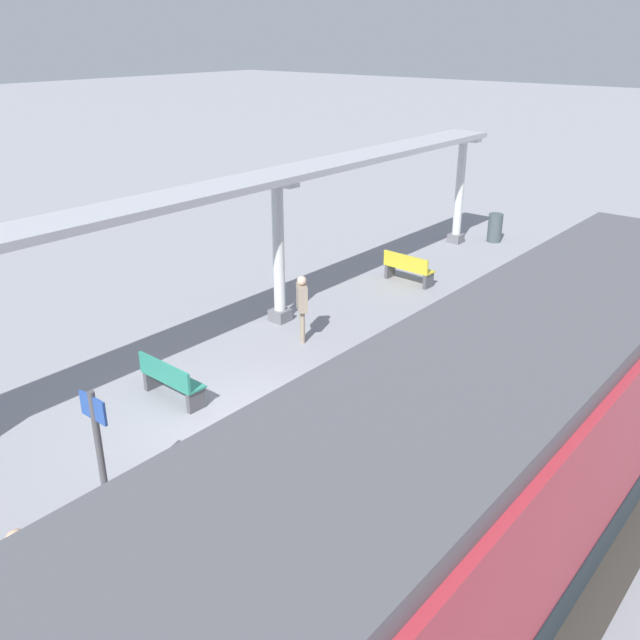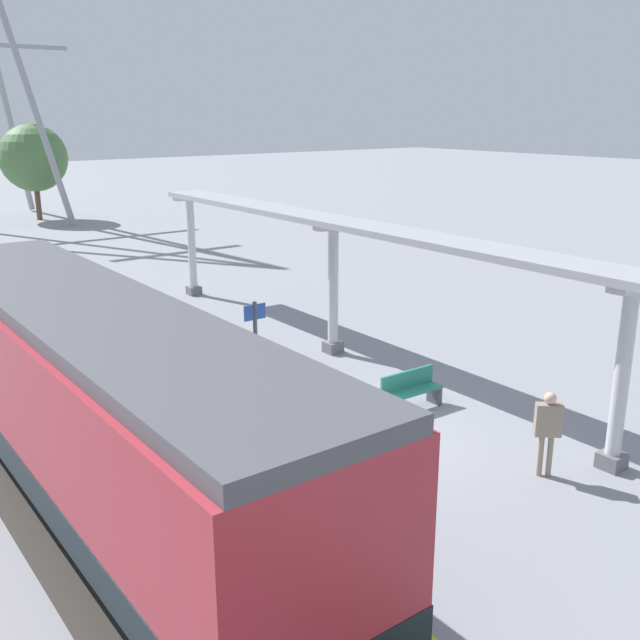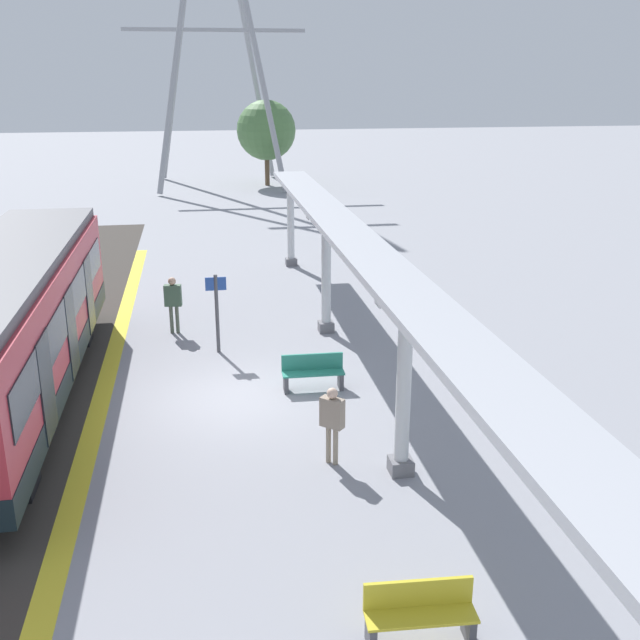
{
  "view_description": "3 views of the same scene",
  "coord_description": "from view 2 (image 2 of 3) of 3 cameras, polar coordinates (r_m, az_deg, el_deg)",
  "views": [
    {
      "loc": [
        -7.76,
        7.35,
        6.66
      ],
      "look_at": [
        -0.46,
        -1.48,
        1.77
      ],
      "focal_mm": 38.11,
      "sensor_mm": 36.0,
      "label": 1
    },
    {
      "loc": [
        -8.66,
        -10.43,
        6.35
      ],
      "look_at": [
        0.61,
        1.88,
        1.9
      ],
      "focal_mm": 40.54,
      "sensor_mm": 36.0,
      "label": 2
    },
    {
      "loc": [
        -0.68,
        -16.25,
        7.3
      ],
      "look_at": [
        1.84,
        -1.05,
        2.19
      ],
      "focal_mm": 41.77,
      "sensor_mm": 36.0,
      "label": 3
    }
  ],
  "objects": [
    {
      "name": "platform_info_sign",
      "position": [
        16.72,
        -5.12,
        -1.42
      ],
      "size": [
        0.56,
        0.1,
        2.2
      ],
      "color": "#4C4C51",
      "rests_on": "ground"
    },
    {
      "name": "canopy_pillar_third",
      "position": [
        19.33,
        1.05,
        2.46
      ],
      "size": [
        1.1,
        0.44,
        3.51
      ],
      "color": "slate",
      "rests_on": "ground"
    },
    {
      "name": "passenger_by_the_benches",
      "position": [
        13.58,
        17.55,
        -7.85
      ],
      "size": [
        0.49,
        0.47,
        1.61
      ],
      "color": "gray",
      "rests_on": "ground"
    },
    {
      "name": "tree_left_background",
      "position": [
        47.37,
        -21.69,
        11.79
      ],
      "size": [
        3.97,
        3.97,
        5.67
      ],
      "color": "brown",
      "rests_on": "ground"
    },
    {
      "name": "ground_plane",
      "position": [
        14.97,
        2.49,
        -9.0
      ],
      "size": [
        176.0,
        176.0,
        0.0
      ],
      "primitive_type": "plane",
      "color": "gray"
    },
    {
      "name": "canopy_beam",
      "position": [
        15.71,
        11.35,
        5.71
      ],
      "size": [
        1.2,
        26.15,
        0.16
      ],
      "primitive_type": "cube",
      "color": "#A8AAB2",
      "rests_on": "canopy_pillar_nearest"
    },
    {
      "name": "bench_near_end",
      "position": [
        16.12,
        7.16,
        -5.51
      ],
      "size": [
        1.51,
        0.47,
        0.86
      ],
      "color": "#29816D",
      "rests_on": "ground"
    },
    {
      "name": "tactile_edge_strip",
      "position": [
        13.39,
        -8.24,
        -12.35
      ],
      "size": [
        0.44,
        32.44,
        0.01
      ],
      "primitive_type": "cube",
      "color": "yellow",
      "rests_on": "ground"
    },
    {
      "name": "canopy_pillar_second",
      "position": [
        14.0,
        22.72,
        -4.22
      ],
      "size": [
        1.1,
        0.44,
        3.51
      ],
      "color": "slate",
      "rests_on": "ground"
    },
    {
      "name": "canopy_pillar_fourth",
      "position": [
        26.1,
        -10.09,
        5.8
      ],
      "size": [
        1.1,
        0.44,
        3.51
      ],
      "color": "slate",
      "rests_on": "ground"
    },
    {
      "name": "trackbed",
      "position": [
        12.75,
        -15.63,
        -14.39
      ],
      "size": [
        3.2,
        44.44,
        0.01
      ],
      "primitive_type": "cube",
      "color": "#38332D",
      "rests_on": "ground"
    },
    {
      "name": "passenger_waiting_near_edge",
      "position": [
        17.77,
        -11.53,
        -1.52
      ],
      "size": [
        0.52,
        0.29,
        1.7
      ],
      "color": "#515C4B",
      "rests_on": "ground"
    },
    {
      "name": "train_near_carriage",
      "position": [
        12.38,
        -17.1,
        -6.04
      ],
      "size": [
        2.65,
        12.67,
        3.48
      ],
      "color": "#B22C38",
      "rests_on": "ground"
    }
  ]
}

